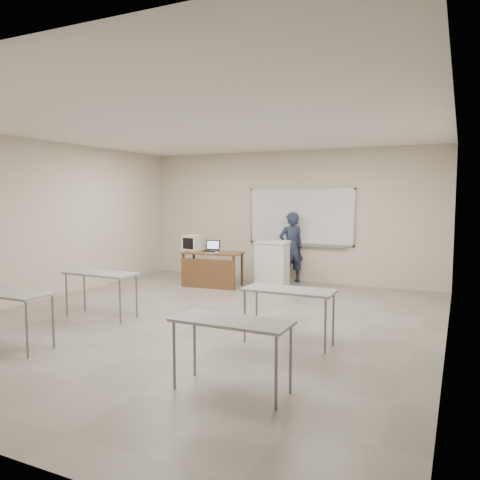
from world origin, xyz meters
The scene contains 10 objects.
floor centered at (0.00, 0.00, -0.01)m, with size 7.00×8.00×0.01m, color gray.
whiteboard centered at (0.30, 3.97, 1.48)m, with size 2.48×0.10×1.31m.
student_desks centered at (0.00, -1.35, 0.67)m, with size 4.40×2.20×0.73m.
instructor_desk centered at (-1.24, 2.49, 0.52)m, with size 1.29×0.64×0.75m.
podium centered at (-0.09, 3.20, 0.49)m, with size 0.70×0.51×0.97m.
crt_monitor centered at (-1.79, 2.73, 0.92)m, with size 0.38×0.42×0.36m.
laptop centered at (-1.34, 2.75, 0.81)m, with size 0.32×0.29×0.23m.
mouse centered at (-1.04, 2.40, 0.77)m, with size 0.11×0.07×0.04m, color #A7A9B0.
keyboard centered at (0.06, 3.28, 0.99)m, with size 0.42×0.14×0.02m, color beige.
presenter centered at (0.15, 3.76, 0.80)m, with size 0.59×0.38×1.60m, color black.
Camera 1 is at (3.62, -6.26, 1.94)m, focal length 35.00 mm.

